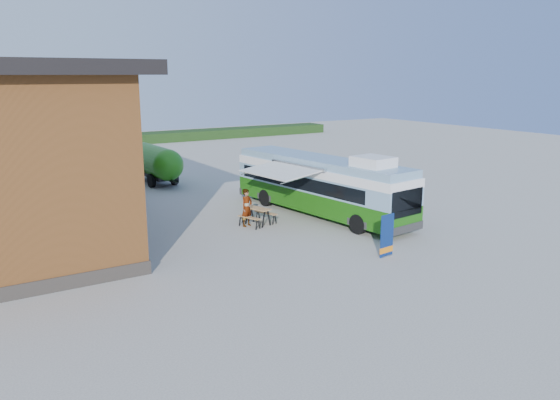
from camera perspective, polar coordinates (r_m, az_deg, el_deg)
ground at (r=23.09m, az=2.05°, el=-4.71°), size 100.00×100.00×0.00m
hedge at (r=60.15m, az=-11.96°, el=6.48°), size 40.00×3.00×1.00m
bus at (r=27.67m, az=4.31°, el=1.71°), size 3.66×11.26×3.40m
awning at (r=26.45m, az=0.30°, el=3.11°), size 2.83×4.09×0.50m
banner at (r=21.83m, az=11.09°, el=-4.06°), size 0.75×0.24×1.72m
picnic_table at (r=25.97m, az=-2.34°, el=-1.29°), size 1.77×1.67×0.82m
person_a at (r=25.72m, az=-3.49°, el=-0.79°), size 0.76×0.63×1.79m
person_b at (r=32.19m, az=-15.36°, el=1.53°), size 1.08×1.06×1.76m
slurry_tanker at (r=36.88m, az=-12.99°, el=3.94°), size 2.18×6.73×2.48m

